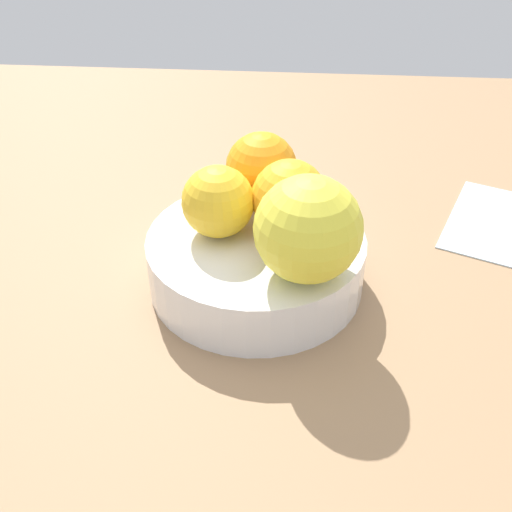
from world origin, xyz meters
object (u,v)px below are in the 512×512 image
Objects in this scene: orange_in_bowl_1 at (289,197)px; orange_in_bowl_2 at (308,229)px; fruit_bowl at (256,262)px; orange_in_bowl_0 at (218,202)px; orange_in_bowl_3 at (260,168)px.

orange_in_bowl_1 is 0.77× the size of orange_in_bowl_2.
orange_in_bowl_1 is at bearing 118.81° from fruit_bowl.
orange_in_bowl_0 reaches higher than fruit_bowl.
orange_in_bowl_0 is at bearing -124.37° from orange_in_bowl_2.
orange_in_bowl_0 is 6.30cm from orange_in_bowl_1.
orange_in_bowl_1 is at bearing 29.71° from orange_in_bowl_3.
orange_in_bowl_2 is at bearing 14.61° from orange_in_bowl_1.
orange_in_bowl_3 is (-6.06, 3.30, 0.18)cm from orange_in_bowl_0.
orange_in_bowl_1 reaches higher than orange_in_bowl_0.
orange_in_bowl_2 is 1.29× the size of orange_in_bowl_3.
fruit_bowl is 6.86cm from orange_in_bowl_0.
orange_in_bowl_0 is (-0.63, -3.39, 5.93)cm from fruit_bowl.
fruit_bowl is 9.07cm from orange_in_bowl_3.
fruit_bowl is 2.92× the size of orange_in_bowl_1.
orange_in_bowl_0 is 0.95× the size of orange_in_bowl_1.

